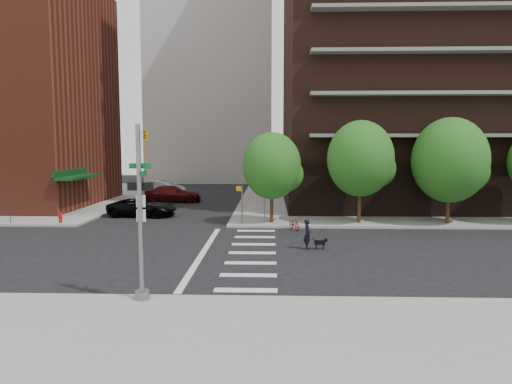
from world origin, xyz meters
The scene contains 16 objects.
ground centered at (0.00, 0.00, 0.00)m, with size 120.00×120.00×0.00m, color black.
sidewalk_ne centered at (20.50, 23.50, 0.07)m, with size 39.00×33.00×0.15m, color gray.
crosswalk centered at (2.21, 0.00, 0.01)m, with size 3.85×13.00×0.01m.
tree_a centered at (4.00, 8.50, 4.04)m, with size 4.00×4.00×5.90m.
tree_b centered at (10.00, 8.50, 4.54)m, with size 4.50×4.50×6.65m.
tree_c centered at (16.00, 8.50, 4.45)m, with size 5.00×5.00×6.80m.
traffic_signal centered at (-0.47, -7.49, 2.70)m, with size 0.90×0.75×6.00m.
pedestrian_signal centered at (2.32, 7.92, 1.85)m, with size 2.18×0.67×2.60m.
fire_hydrant centered at (-10.50, 7.80, 0.55)m, with size 0.24×0.24×0.73m.
parking_meter centered at (-14.00, 7.80, 0.96)m, with size 0.10×0.08×1.32m.
parked_car_black centered at (-5.91, 11.69, 0.72)m, with size 5.19×2.39×1.44m, color black.
parked_car_maroon centered at (-5.50, 20.59, 0.79)m, with size 5.43×2.21×1.57m, color #410B0D.
parked_car_silver centered at (-7.82, 26.20, 0.82)m, with size 4.96×1.73×1.64m, color #B5B8BE.
scooter centered at (5.46, 6.50, 0.40)m, with size 0.53×1.53×0.80m, color #A0100F.
dog_walker centered at (5.87, 0.99, 0.79)m, with size 0.38×0.58×1.59m, color black.
dog centered at (6.56, 0.97, 0.37)m, with size 0.70×0.25×0.58m.
Camera 1 is at (3.94, -22.66, 5.45)m, focal length 32.00 mm.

